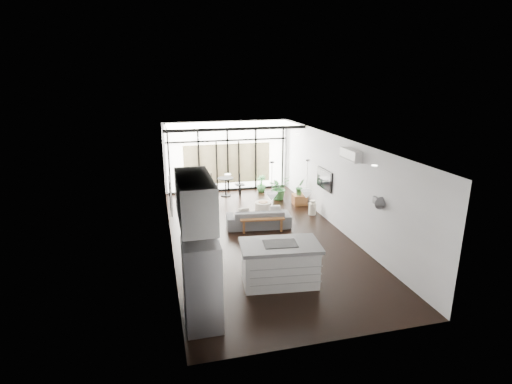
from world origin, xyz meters
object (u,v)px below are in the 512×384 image
sofa (258,215)px  console_bench (262,224)px  island (280,263)px  pouf (263,208)px  milk_can (312,207)px  tv (324,179)px  fridge (202,284)px

sofa → console_bench: size_ratio=1.48×
island → sofa: island is taller
pouf → milk_can: size_ratio=1.11×
island → tv: 4.72m
island → milk_can: island is taller
island → fridge: (-1.87, -1.16, 0.37)m
island → milk_can: (2.45, 4.12, -0.23)m
island → tv: tv is taller
fridge → sofa: fridge is taller
island → console_bench: (0.42, 3.10, -0.27)m
fridge → milk_can: fridge is taller
console_bench → tv: size_ratio=1.21×
island → console_bench: 3.14m
sofa → tv: (2.28, 0.30, 0.92)m
pouf → tv: 2.26m
console_bench → pouf: bearing=80.7°
sofa → tv: bearing=-165.9°
sofa → console_bench: 0.42m
island → fridge: size_ratio=1.03×
milk_can → sofa: bearing=-162.9°
tv → milk_can: bearing=125.8°
sofa → console_bench: bearing=99.1°
sofa → pouf: bearing=-106.3°
sofa → milk_can: (2.05, 0.63, -0.13)m
milk_can → island: bearing=-120.8°
sofa → pouf: sofa is taller
pouf → sofa: bearing=-112.9°
console_bench → pouf: size_ratio=2.38×
pouf → island: bearing=-100.5°
island → pouf: 4.58m
pouf → tv: tv is taller
milk_can → tv: bearing=-54.2°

